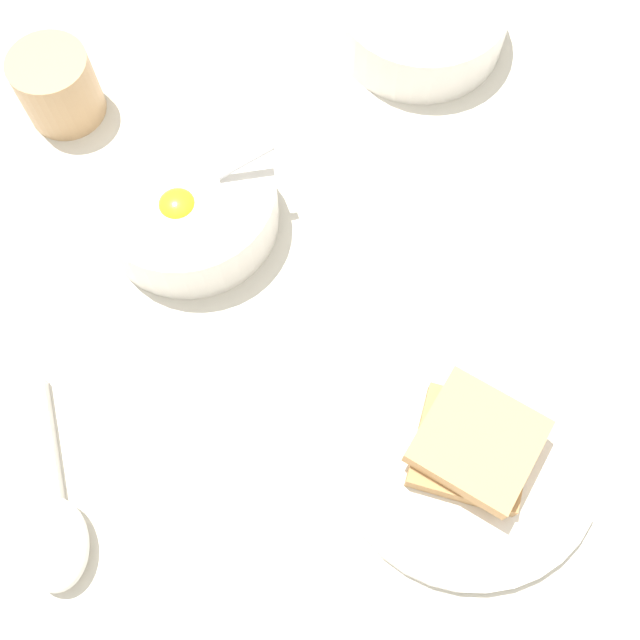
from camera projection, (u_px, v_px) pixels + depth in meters
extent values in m
plane|color=beige|center=(311.00, 276.00, 0.66)|extent=(3.00, 3.00, 0.00)
cylinder|color=white|center=(187.00, 205.00, 0.66)|extent=(0.16, 0.16, 0.05)
cylinder|color=white|center=(186.00, 200.00, 0.65)|extent=(0.13, 0.13, 0.02)
ellipsoid|color=yellow|center=(177.00, 205.00, 0.63)|extent=(0.03, 0.03, 0.02)
cylinder|color=black|center=(181.00, 176.00, 0.65)|extent=(0.03, 0.03, 0.00)
ellipsoid|color=silver|center=(201.00, 185.00, 0.64)|extent=(0.03, 0.02, 0.01)
cube|color=silver|center=(245.00, 161.00, 0.63)|extent=(0.05, 0.01, 0.03)
cylinder|color=white|center=(466.00, 452.00, 0.60)|extent=(0.21, 0.21, 0.01)
cylinder|color=white|center=(468.00, 450.00, 0.59)|extent=(0.15, 0.15, 0.00)
cube|color=tan|center=(471.00, 448.00, 0.58)|extent=(0.12, 0.11, 0.02)
cube|color=tan|center=(478.00, 441.00, 0.56)|extent=(0.12, 0.12, 0.02)
ellipsoid|color=white|center=(55.00, 544.00, 0.56)|extent=(0.05, 0.07, 0.03)
cube|color=white|center=(44.00, 443.00, 0.60)|extent=(0.02, 0.11, 0.01)
cylinder|color=white|center=(421.00, 19.00, 0.74)|extent=(0.17, 0.17, 0.05)
cylinder|color=white|center=(423.00, 6.00, 0.72)|extent=(0.14, 0.14, 0.02)
cylinder|color=tan|center=(57.00, 87.00, 0.70)|extent=(0.07, 0.07, 0.07)
cylinder|color=#472B16|center=(48.00, 68.00, 0.68)|extent=(0.06, 0.06, 0.01)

